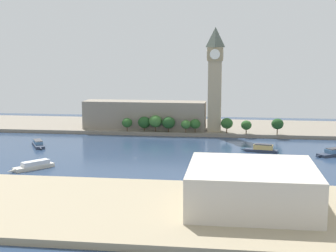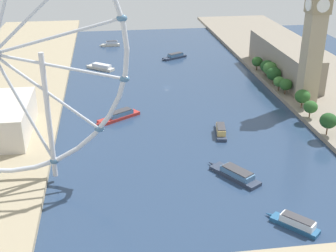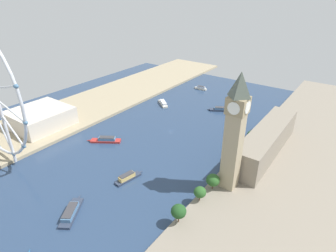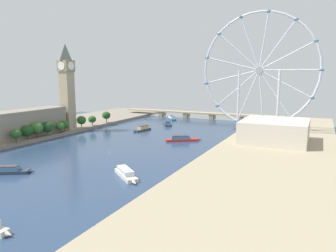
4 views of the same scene
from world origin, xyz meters
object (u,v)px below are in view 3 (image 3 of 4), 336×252
tour_boat_1 (128,177)px  tour_boat_5 (71,212)px  riverside_hall (40,118)px  parliament_block (266,141)px  clock_tower (235,132)px  tour_boat_0 (106,140)px  tour_boat_4 (201,88)px  tour_boat_6 (220,109)px  tour_boat_3 (163,103)px

tour_boat_1 → tour_boat_5: tour_boat_1 is taller
riverside_hall → parliament_block: bearing=-157.9°
riverside_hall → tour_boat_5: bearing=154.8°
clock_tower → riverside_hall: clock_tower is taller
tour_boat_0 → tour_boat_4: (1.17, -189.48, 0.19)m
clock_tower → tour_boat_6: bearing=-61.1°
clock_tower → tour_boat_0: 137.23m
clock_tower → tour_boat_0: size_ratio=2.84×
parliament_block → tour_boat_4: parliament_block is taller
parliament_block → tour_boat_0: 152.10m
tour_boat_5 → tour_boat_0: bearing=0.6°
tour_boat_4 → tour_boat_6: size_ratio=0.80×
tour_boat_6 → tour_boat_0: bearing=37.1°
riverside_hall → tour_boat_6: size_ratio=2.10×
riverside_hall → tour_boat_1: size_ratio=2.08×
tour_boat_0 → tour_boat_5: (-54.24, 81.92, -0.01)m
riverside_hall → tour_boat_3: (-66.85, -129.66, -10.19)m
riverside_hall → tour_boat_5: (-132.65, 62.47, -10.18)m
tour_boat_1 → tour_boat_5: size_ratio=0.89×
parliament_block → tour_boat_4: bearing=-41.7°
tour_boat_5 → tour_boat_6: (-2.90, -217.18, -0.12)m
tour_boat_5 → tour_boat_3: bearing=-14.0°
riverside_hall → tour_boat_3: 146.23m
tour_boat_4 → riverside_hall: bearing=66.7°
clock_tower → tour_boat_0: clock_tower is taller
tour_boat_3 → tour_boat_5: 203.08m
tour_boat_0 → tour_boat_6: tour_boat_0 is taller
clock_tower → riverside_hall: bearing=6.8°
clock_tower → tour_boat_1: bearing=28.1°
clock_tower → tour_boat_4: clock_tower is taller
tour_boat_0 → tour_boat_1: size_ratio=1.16×
parliament_block → tour_boat_1: 125.72m
clock_tower → tour_boat_1: (69.34, 36.97, -46.79)m
tour_boat_0 → tour_boat_3: (11.56, -110.21, -0.02)m
riverside_hall → tour_boat_5: size_ratio=1.86×
parliament_block → tour_boat_6: (78.51, -67.74, -13.30)m
tour_boat_5 → tour_boat_6: 217.20m
tour_boat_0 → tour_boat_3: tour_boat_0 is taller
tour_boat_3 → tour_boat_4: bearing=-58.7°
tour_boat_0 → tour_boat_5: bearing=89.9°
riverside_hall → clock_tower: bearing=-173.2°
tour_boat_1 → tour_boat_6: bearing=11.0°
tour_boat_1 → tour_boat_3: bearing=36.8°
riverside_hall → tour_boat_1: riverside_hall is taller
clock_tower → tour_boat_5: (74.57, 87.25, -47.03)m
tour_boat_0 → tour_boat_1: 67.36m
riverside_hall → tour_boat_4: 222.97m
tour_boat_3 → tour_boat_4: (-10.39, -79.27, 0.20)m
tour_boat_6 → tour_boat_3: bearing=-10.0°
clock_tower → tour_boat_1: clock_tower is taller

